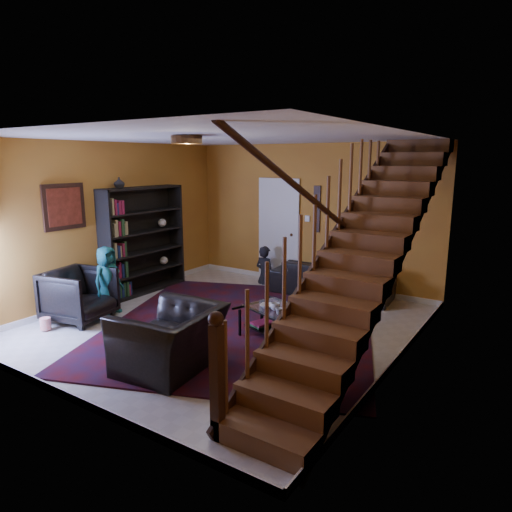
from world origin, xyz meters
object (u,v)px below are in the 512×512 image
at_px(sofa, 332,279).
at_px(coffee_table, 281,322).
at_px(bookshelf, 144,242).
at_px(armchair_left, 79,295).
at_px(armchair_right, 170,340).

height_order(sofa, coffee_table, sofa).
xyz_separation_m(bookshelf, armchair_left, (0.35, -1.72, -0.55)).
relative_size(sofa, armchair_right, 1.86).
xyz_separation_m(armchair_right, coffee_table, (0.61, 1.59, -0.15)).
relative_size(armchair_left, coffee_table, 0.73).
height_order(bookshelf, sofa, bookshelf).
bearing_deg(sofa, armchair_left, 46.83).
distance_m(armchair_left, coffee_table, 3.22).
xyz_separation_m(bookshelf, sofa, (3.11, 1.70, -0.64)).
distance_m(bookshelf, armchair_right, 3.58).
bearing_deg(armchair_left, coffee_table, -81.30).
bearing_deg(bookshelf, sofa, 28.62).
bearing_deg(sofa, armchair_right, 80.60).
bearing_deg(armchair_right, bookshelf, -135.31).
height_order(bookshelf, armchair_right, bookshelf).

